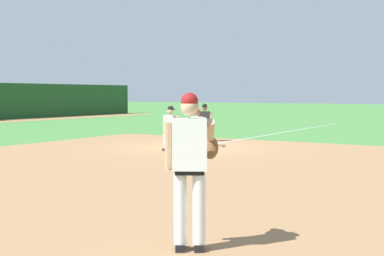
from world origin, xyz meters
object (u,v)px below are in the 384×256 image
Objects in this scene: first_baseman at (197,126)px; baserunner at (171,127)px; baseball at (198,157)px; pitcher at (191,161)px; first_base_bag at (194,146)px; umpire at (205,121)px.

baserunner reaches higher than first_baseman.
pitcher is (-7.81, -4.54, 1.02)m from baseball.
first_base_bag is at bearing -168.33° from first_baseman.
pitcher is 1.39× the size of first_baseman.
baserunner is at bearing 34.92° from pitcher.
baserunner is (8.89, 6.20, -0.27)m from pitcher.
first_baseman reaches higher than first_base_bag.
pitcher is 1.27× the size of umpire.
baserunner is at bearing -166.93° from umpire.
pitcher is 1.27× the size of baserunner.
pitcher is 14.36m from umpire.
first_baseman is 0.92× the size of baserunner.
umpire is (1.91, 0.82, 0.06)m from first_baseman.
baserunner and umpire have the same top height.
baseball is 0.05× the size of baserunner.
baseball is 3.34m from first_baseman.
pitcher is 12.30m from first_baseman.
first_baseman is 2.08m from umpire.
baserunner is at bearing 56.99° from baseball.
umpire is (4.71, 2.51, 0.76)m from baseball.
umpire is at bearing 21.50° from first_base_bag.
first_base_bag is at bearing 30.99° from pitcher.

